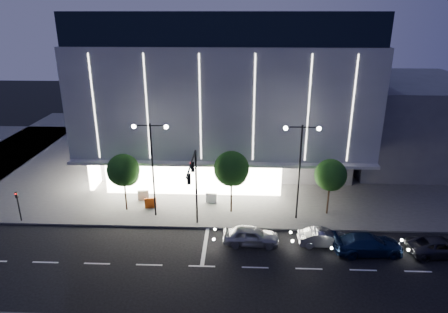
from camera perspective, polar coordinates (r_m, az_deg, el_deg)
ground at (r=32.61m, az=-6.53°, el=-13.69°), size 160.00×160.00×0.00m
sidewalk_museum at (r=53.81m, az=2.52°, el=0.62°), size 70.00×40.00×0.15m
museum at (r=49.82m, az=0.32°, el=10.00°), size 30.00×25.80×18.00m
annex_building at (r=56.54m, az=24.49°, el=4.98°), size 16.00×20.00×10.00m
traffic_mast at (r=32.97m, az=-4.30°, el=-3.23°), size 0.33×5.89×7.07m
street_lamp_west at (r=35.72m, az=-10.25°, el=-0.02°), size 3.16×0.36×9.00m
street_lamp_east at (r=35.29m, az=10.83°, el=-0.31°), size 3.16×0.36×9.00m
ped_signal_far at (r=40.30m, az=-27.34°, el=-5.95°), size 0.22×0.24×3.00m
tree_left at (r=38.07m, az=-14.13°, el=-2.14°), size 3.02×3.02×5.72m
tree_mid at (r=36.43m, az=1.11°, el=-2.01°), size 3.25×3.25×6.15m
tree_right at (r=37.54m, az=14.99°, el=-2.79°), size 2.91×2.91×5.51m
car_lead at (r=33.29m, az=3.86°, el=-11.21°), size 4.64×1.95×1.57m
car_second at (r=34.11m, az=14.02°, el=-11.21°), size 4.14×1.54×1.35m
car_third at (r=34.09m, az=19.89°, el=-11.69°), size 5.58×2.60×1.58m
car_fourth at (r=36.25m, az=28.41°, el=-11.21°), size 5.21×2.80×1.39m
barrier_b at (r=41.01m, az=-11.45°, el=-5.42°), size 1.12×0.40×1.00m
barrier_c at (r=39.29m, az=-10.44°, el=-6.54°), size 1.13×0.46×1.00m
barrier_d at (r=39.61m, az=-1.82°, el=-5.95°), size 1.12×0.41×1.00m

